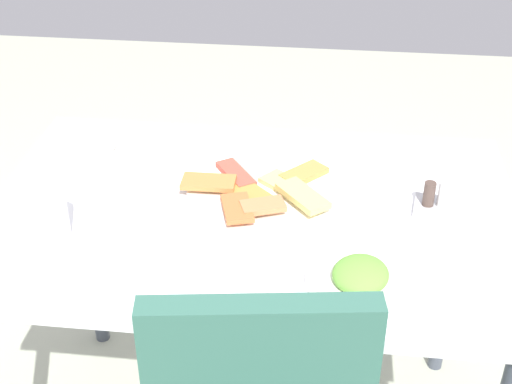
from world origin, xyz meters
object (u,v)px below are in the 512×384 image
Objects in this scene: condiment_caddy at (435,201)px; dining_table at (252,241)px; salad_plate_greens at (94,147)px; soda_can at (52,213)px; paper_napkin at (147,260)px; salad_plate_rice at (360,277)px; fork at (149,253)px; pide_platter at (262,191)px; spoon at (145,264)px.

dining_table is at bearing 6.22° from condiment_caddy.
salad_plate_greens is 0.85m from condiment_caddy.
soda_can is 0.23m from paper_napkin.
salad_plate_rice reaches higher than fork.
pide_platter is 0.39m from condiment_caddy.
spoon is (0.19, 0.23, 0.09)m from dining_table.
dining_table is at bearing -124.12° from fork.
fork is 1.00× the size of spoon.
condiment_caddy is at bearing -121.15° from salad_plate_rice.
salad_plate_greens reaches higher than spoon.
pide_platter is (-0.02, -0.06, 0.10)m from dining_table.
salad_plate_greens reaches higher than salad_plate_rice.
paper_napkin is 1.13× the size of condiment_caddy.
dining_table is at bearing -131.87° from paper_napkin.
salad_plate_rice is at bearing 176.95° from paper_napkin.
salad_plate_rice is 0.43m from paper_napkin.
paper_napkin is (0.43, -0.02, -0.01)m from salad_plate_rice.
paper_napkin is at bearing -3.05° from salad_plate_rice.
soda_can is at bearing 26.75° from pide_platter.
paper_napkin is at bearing 120.06° from salad_plate_greens.
paper_napkin is at bearing 164.76° from soda_can.
pide_platter is at bearing -52.61° from salad_plate_rice.
fork is 0.04m from spoon.
spoon is 0.66m from condiment_caddy.
soda_can reaches higher than dining_table.
spoon is at bearing 160.32° from soda_can.
spoon is at bearing 54.25° from pide_platter.
salad_plate_greens is 1.91× the size of paper_napkin.
fork is at bearing 21.71° from condiment_caddy.
pide_platter is 2.06× the size of spoon.
salad_plate_rice is at bearing -175.15° from fork.
soda_can is (0.42, 0.21, 0.05)m from pide_platter.
spoon is 1.70× the size of condiment_caddy.
salad_plate_rice is 1.22× the size of spoon.
condiment_caddy reaches higher than paper_napkin.
pide_platter is at bearing -127.54° from paper_napkin.
soda_can is at bearing -15.24° from paper_napkin.
salad_plate_rice is 1.85× the size of paper_napkin.
salad_plate_rice is 2.08× the size of condiment_caddy.
soda_can is at bearing 94.37° from salad_plate_greens.
condiment_caddy is (-0.81, -0.20, -0.04)m from soda_can.
salad_plate_greens is 0.49m from spoon.
paper_napkin is 0.02m from fork.
salad_plate_rice is at bearing 172.83° from soda_can.
spoon reaches higher than dining_table.
salad_plate_rice is (-0.22, 0.29, 0.00)m from pide_platter.
pide_platter is 2.06× the size of fork.
spoon is (0.43, -0.00, -0.01)m from salad_plate_rice.
dining_table is 5.59× the size of salad_plate_rice.
dining_table is 11.64× the size of condiment_caddy.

